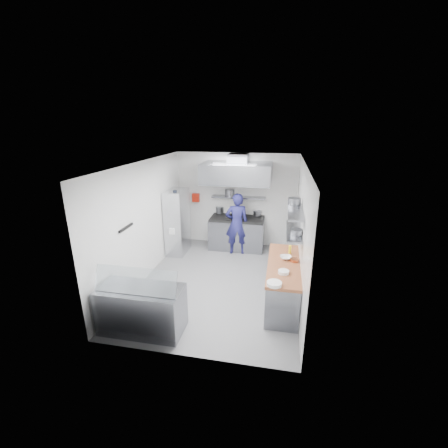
% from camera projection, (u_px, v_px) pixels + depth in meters
% --- Properties ---
extents(floor, '(5.00, 5.00, 0.00)m').
position_uv_depth(floor, '(219.00, 281.00, 7.20)').
color(floor, slate).
rests_on(floor, ground).
extents(ceiling, '(5.00, 5.00, 0.00)m').
position_uv_depth(ceiling, '(219.00, 163.00, 6.30)').
color(ceiling, silver).
rests_on(ceiling, wall_back).
extents(wall_back, '(3.60, 2.80, 0.02)m').
position_uv_depth(wall_back, '(236.00, 200.00, 9.07)').
color(wall_back, white).
rests_on(wall_back, floor).
extents(wall_front, '(3.60, 2.80, 0.02)m').
position_uv_depth(wall_front, '(184.00, 280.00, 4.42)').
color(wall_front, white).
rests_on(wall_front, floor).
extents(wall_left, '(2.80, 5.00, 0.02)m').
position_uv_depth(wall_left, '(145.00, 221.00, 7.08)').
color(wall_left, white).
rests_on(wall_left, floor).
extents(wall_right, '(2.80, 5.00, 0.02)m').
position_uv_depth(wall_right, '(301.00, 231.00, 6.42)').
color(wall_right, white).
rests_on(wall_right, floor).
extents(gas_range, '(1.60, 0.80, 0.90)m').
position_uv_depth(gas_range, '(237.00, 234.00, 8.99)').
color(gas_range, gray).
rests_on(gas_range, floor).
extents(cooktop, '(1.57, 0.78, 0.06)m').
position_uv_depth(cooktop, '(237.00, 219.00, 8.83)').
color(cooktop, black).
rests_on(cooktop, gas_range).
extents(stock_pot_left, '(0.25, 0.25, 0.20)m').
position_uv_depth(stock_pot_left, '(220.00, 210.00, 9.27)').
color(stock_pot_left, slate).
rests_on(stock_pot_left, cooktop).
extents(stock_pot_mid, '(0.31, 0.31, 0.24)m').
position_uv_depth(stock_pot_mid, '(238.00, 214.00, 8.76)').
color(stock_pot_mid, slate).
rests_on(stock_pot_mid, cooktop).
extents(stock_pot_right, '(0.23, 0.23, 0.16)m').
position_uv_depth(stock_pot_right, '(257.00, 213.00, 8.99)').
color(stock_pot_right, slate).
rests_on(stock_pot_right, cooktop).
extents(over_range_shelf, '(1.60, 0.30, 0.04)m').
position_uv_depth(over_range_shelf, '(239.00, 197.00, 8.87)').
color(over_range_shelf, gray).
rests_on(over_range_shelf, wall_back).
extents(shelf_pot_a, '(0.28, 0.28, 0.18)m').
position_uv_depth(shelf_pot_a, '(230.00, 192.00, 8.98)').
color(shelf_pot_a, slate).
rests_on(shelf_pot_a, over_range_shelf).
extents(extractor_hood, '(1.90, 1.15, 0.55)m').
position_uv_depth(extractor_hood, '(237.00, 173.00, 8.23)').
color(extractor_hood, gray).
rests_on(extractor_hood, wall_back).
extents(hood_duct, '(0.55, 0.55, 0.24)m').
position_uv_depth(hood_duct, '(238.00, 158.00, 8.32)').
color(hood_duct, slate).
rests_on(hood_duct, extractor_hood).
extents(red_firebox, '(0.22, 0.10, 0.26)m').
position_uv_depth(red_firebox, '(196.00, 198.00, 9.24)').
color(red_firebox, red).
rests_on(red_firebox, wall_back).
extents(chef, '(0.73, 0.55, 1.78)m').
position_uv_depth(chef, '(237.00, 224.00, 8.49)').
color(chef, navy).
rests_on(chef, floor).
extents(wire_rack, '(0.50, 0.90, 1.85)m').
position_uv_depth(wire_rack, '(177.00, 222.00, 8.56)').
color(wire_rack, silver).
rests_on(wire_rack, floor).
extents(rack_bin_a, '(0.15, 0.19, 0.17)m').
position_uv_depth(rack_bin_a, '(173.00, 231.00, 8.23)').
color(rack_bin_a, white).
rests_on(rack_bin_a, wire_rack).
extents(rack_bin_b, '(0.15, 0.19, 0.17)m').
position_uv_depth(rack_bin_b, '(174.00, 211.00, 8.24)').
color(rack_bin_b, yellow).
rests_on(rack_bin_b, wire_rack).
extents(rack_jar, '(0.11, 0.11, 0.18)m').
position_uv_depth(rack_jar, '(175.00, 194.00, 8.07)').
color(rack_jar, black).
rests_on(rack_jar, wire_rack).
extents(knife_strip, '(0.04, 0.55, 0.05)m').
position_uv_depth(knife_strip, '(126.00, 228.00, 6.19)').
color(knife_strip, black).
rests_on(knife_strip, wall_left).
extents(prep_counter_base, '(0.62, 2.00, 0.84)m').
position_uv_depth(prep_counter_base, '(283.00, 284.00, 6.23)').
color(prep_counter_base, gray).
rests_on(prep_counter_base, floor).
extents(prep_counter_top, '(0.65, 2.04, 0.06)m').
position_uv_depth(prep_counter_top, '(284.00, 265.00, 6.09)').
color(prep_counter_top, brown).
rests_on(prep_counter_top, prep_counter_base).
extents(plate_stack_a, '(0.27, 0.27, 0.06)m').
position_uv_depth(plate_stack_a, '(274.00, 284.00, 5.25)').
color(plate_stack_a, white).
rests_on(plate_stack_a, prep_counter_top).
extents(plate_stack_b, '(0.21, 0.21, 0.06)m').
position_uv_depth(plate_stack_b, '(284.00, 272.00, 5.66)').
color(plate_stack_b, white).
rests_on(plate_stack_b, prep_counter_top).
extents(copper_pan, '(0.18, 0.18, 0.06)m').
position_uv_depth(copper_pan, '(294.00, 260.00, 6.16)').
color(copper_pan, '#B65D33').
rests_on(copper_pan, prep_counter_top).
extents(squeeze_bottle, '(0.06, 0.06, 0.18)m').
position_uv_depth(squeeze_bottle, '(290.00, 249.00, 6.52)').
color(squeeze_bottle, yellow).
rests_on(squeeze_bottle, prep_counter_top).
extents(mixing_bowl, '(0.28, 0.28, 0.06)m').
position_uv_depth(mixing_bowl, '(286.00, 258.00, 6.27)').
color(mixing_bowl, white).
rests_on(mixing_bowl, prep_counter_top).
extents(wall_shelf_lower, '(0.30, 1.30, 0.04)m').
position_uv_depth(wall_shelf_lower, '(294.00, 231.00, 6.14)').
color(wall_shelf_lower, gray).
rests_on(wall_shelf_lower, wall_right).
extents(wall_shelf_upper, '(0.30, 1.30, 0.04)m').
position_uv_depth(wall_shelf_upper, '(295.00, 211.00, 6.01)').
color(wall_shelf_upper, gray).
rests_on(wall_shelf_upper, wall_right).
extents(shelf_pot_c, '(0.24, 0.24, 0.10)m').
position_uv_depth(shelf_pot_c, '(297.00, 232.00, 5.89)').
color(shelf_pot_c, slate).
rests_on(shelf_pot_c, wall_shelf_lower).
extents(shelf_pot_d, '(0.27, 0.27, 0.14)m').
position_uv_depth(shelf_pot_d, '(294.00, 201.00, 6.44)').
color(shelf_pot_d, slate).
rests_on(shelf_pot_d, wall_shelf_upper).
extents(display_case, '(1.50, 0.70, 0.85)m').
position_uv_depth(display_case, '(142.00, 309.00, 5.38)').
color(display_case, gray).
rests_on(display_case, floor).
extents(display_glass, '(1.47, 0.19, 0.42)m').
position_uv_depth(display_glass, '(135.00, 281.00, 5.07)').
color(display_glass, silver).
rests_on(display_glass, display_case).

